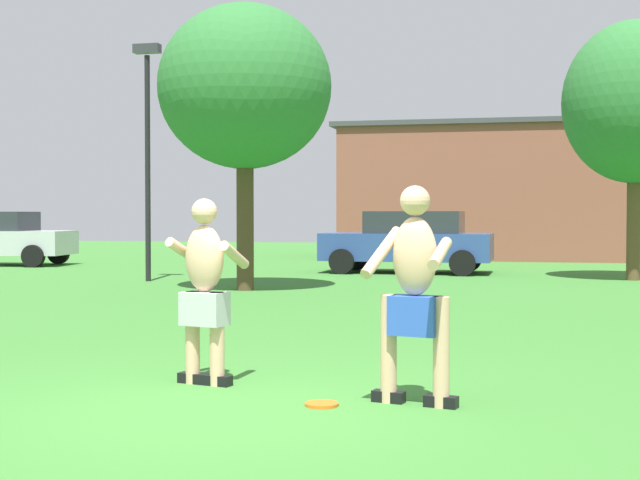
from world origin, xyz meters
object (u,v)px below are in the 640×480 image
Objects in this scene: car_blue_mid_lot at (409,241)px; tree_left_field at (635,103)px; player_in_gray at (205,287)px; frisbee at (322,404)px; player_near at (414,289)px; lamp_post at (148,135)px; tree_behind_players at (245,88)px.

tree_left_field is (5.31, -1.42, 3.21)m from car_blue_mid_lot.
frisbee is at bearing -28.36° from player_in_gray.
player_near is 1.96m from player_in_gray.
lamp_post is at bearing -142.29° from car_blue_mid_lot.
car_blue_mid_lot reaches higher than frisbee.
car_blue_mid_lot is 7.21m from lamp_post.
car_blue_mid_lot is 0.74× the size of tree_left_field.
tree_left_field is 1.05× the size of tree_behind_players.
lamp_post is at bearing -165.68° from tree_left_field.
lamp_post reaches higher than player_near.
player_in_gray reaches higher than car_blue_mid_lot.
tree_behind_players reaches higher than frisbee.
frisbee is at bearing -60.68° from lamp_post.
player_in_gray is at bearing -64.02° from lamp_post.
tree_left_field is (3.97, 14.65, 4.03)m from frisbee.
car_blue_mid_lot is (-1.34, 16.07, 0.81)m from frisbee.
car_blue_mid_lot is at bearing 37.71° from lamp_post.
player_near is 15.14m from tree_left_field.
player_near is at bearing -82.67° from car_blue_mid_lot.
tree_behind_players reaches higher than player_in_gray.
car_blue_mid_lot is at bearing 94.76° from frisbee.
lamp_post is at bearing 115.98° from player_in_gray.
tree_behind_players is at bearing 105.56° from player_in_gray.
tree_behind_players is (-2.50, -5.97, 3.17)m from car_blue_mid_lot.
lamp_post is (-6.70, 11.93, 3.27)m from frisbee.
tree_behind_players reaches higher than player_near.
player_in_gray is at bearing -74.44° from tree_behind_players.
player_near is 1.17m from frisbee.
frisbee is 11.52m from tree_behind_players.
lamp_post reaches higher than player_in_gray.
car_blue_mid_lot is (-0.14, 15.43, -0.04)m from player_in_gray.
player_in_gray is 1.61m from frisbee.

